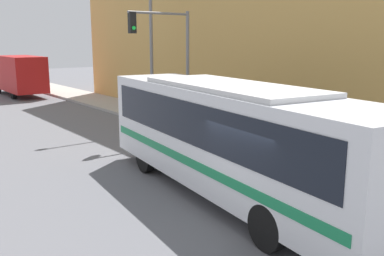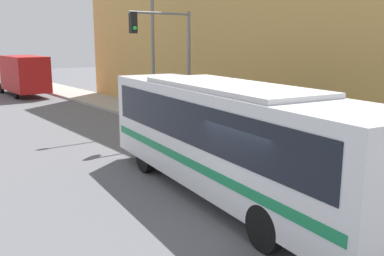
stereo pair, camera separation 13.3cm
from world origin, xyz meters
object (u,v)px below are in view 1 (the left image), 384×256
Objects in this scene: fire_hydrant at (256,138)px; city_bus at (229,133)px; street_lamp at (145,30)px; pedestrian_near_corner at (252,114)px; traffic_light_pole at (169,49)px; delivery_truck at (19,74)px; parking_meter at (198,113)px; pedestrian_mid_block at (271,120)px.

city_bus is at bearing -143.68° from fire_hydrant.
street_lamp reaches higher than pedestrian_near_corner.
city_bus is 2.00× the size of traffic_light_pole.
delivery_truck is 6.22× the size of parking_meter.
pedestrian_near_corner reaches higher than pedestrian_mid_block.
parking_meter is 0.15× the size of street_lamp.
city_bus is 9.07m from traffic_light_pole.
traffic_light_pole reaches higher than pedestrian_mid_block.
city_bus is 5.73m from fire_hydrant.
pedestrian_mid_block is (4.04, -23.21, -0.71)m from delivery_truck.
traffic_light_pole is at bearing 120.40° from pedestrian_mid_block.
delivery_truck reaches higher than pedestrian_near_corner.
parking_meter is (4.48, 7.10, -0.88)m from city_bus.
street_lamp is 4.88× the size of pedestrian_mid_block.
traffic_light_pole is at bearing -103.37° from street_lamp.
delivery_truck is at bearing 94.70° from traffic_light_pole.
parking_meter reaches higher than fire_hydrant.
city_bus is 7.21m from pedestrian_mid_block.
traffic_light_pole is 0.70× the size of street_lamp.
pedestrian_mid_block is at bearing 20.11° from fire_hydrant.
fire_hydrant is 0.53× the size of parking_meter.
traffic_light_pole is at bearing 101.10° from fire_hydrant.
pedestrian_near_corner is (1.59, -2.01, 0.06)m from parking_meter.
pedestrian_mid_block is (-0.05, -1.23, -0.07)m from pedestrian_near_corner.
pedestrian_mid_block is (6.02, 3.86, -0.89)m from city_bus.
traffic_light_pole is (3.54, 8.09, 2.09)m from city_bus.
delivery_truck is 1.37× the size of traffic_light_pole.
traffic_light_pole reaches higher than city_bus.
city_bus reaches higher than pedestrian_mid_block.
city_bus is 1.39× the size of street_lamp.
traffic_light_pole is 5.73m from pedestrian_mid_block.
delivery_truck is at bearing 96.00° from fire_hydrant.
delivery_truck reaches higher than fire_hydrant.
street_lamp is at bearing 90.87° from fire_hydrant.
street_lamp is at bearing 76.74° from city_bus.
delivery_truck is at bearing 97.13° from parking_meter.
city_bus reaches higher than delivery_truck.
pedestrian_near_corner is at bearing 47.44° from city_bus.
traffic_light_pole is (1.56, -18.98, 2.26)m from delivery_truck.
pedestrian_mid_block reaches higher than parking_meter.
traffic_light_pole is 3.40× the size of pedestrian_mid_block.
parking_meter is at bearing -82.87° from delivery_truck.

